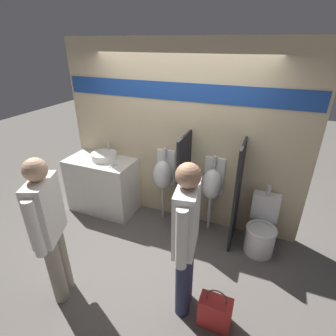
% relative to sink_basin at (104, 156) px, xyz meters
% --- Properties ---
extents(ground_plane, '(16.00, 16.00, 0.00)m').
position_rel_sink_basin_xyz_m(ground_plane, '(1.17, -0.33, -0.97)').
color(ground_plane, '#5B5651').
extents(display_wall, '(3.65, 0.07, 2.70)m').
position_rel_sink_basin_xyz_m(display_wall, '(1.17, 0.27, 0.39)').
color(display_wall, beige).
rests_on(display_wall, ground_plane).
extents(sink_counter, '(1.10, 0.59, 0.92)m').
position_rel_sink_basin_xyz_m(sink_counter, '(-0.05, -0.06, -0.51)').
color(sink_counter, silver).
rests_on(sink_counter, ground_plane).
extents(sink_basin, '(0.41, 0.41, 0.25)m').
position_rel_sink_basin_xyz_m(sink_basin, '(0.00, 0.00, 0.00)').
color(sink_basin, white).
rests_on(sink_basin, sink_counter).
extents(cell_phone, '(0.07, 0.14, 0.01)m').
position_rel_sink_basin_xyz_m(cell_phone, '(0.28, -0.18, -0.05)').
color(cell_phone, '#B7B7BC').
rests_on(cell_phone, sink_counter).
extents(divider_near_counter, '(0.03, 0.55, 1.51)m').
position_rel_sink_basin_xyz_m(divider_near_counter, '(1.37, -0.04, -0.22)').
color(divider_near_counter, black).
rests_on(divider_near_counter, ground_plane).
extents(divider_mid, '(0.03, 0.55, 1.51)m').
position_rel_sink_basin_xyz_m(divider_mid, '(2.13, -0.04, -0.22)').
color(divider_mid, black).
rests_on(divider_mid, ground_plane).
extents(urinal_near_counter, '(0.31, 0.29, 1.18)m').
position_rel_sink_basin_xyz_m(urinal_near_counter, '(0.98, 0.10, -0.19)').
color(urinal_near_counter, silver).
rests_on(urinal_near_counter, ground_plane).
extents(urinal_far, '(0.31, 0.29, 1.18)m').
position_rel_sink_basin_xyz_m(urinal_far, '(1.75, 0.10, -0.19)').
color(urinal_far, silver).
rests_on(urinal_far, ground_plane).
extents(toilet, '(0.41, 0.57, 0.91)m').
position_rel_sink_basin_xyz_m(toilet, '(2.51, -0.07, -0.67)').
color(toilet, white).
rests_on(toilet, ground_plane).
extents(person_in_vest, '(0.34, 0.56, 1.71)m').
position_rel_sink_basin_xyz_m(person_in_vest, '(0.49, -1.68, -0.03)').
color(person_in_vest, gray).
rests_on(person_in_vest, ground_plane).
extents(person_with_lanyard, '(0.26, 0.60, 1.73)m').
position_rel_sink_basin_xyz_m(person_with_lanyard, '(1.83, -1.30, -0.02)').
color(person_with_lanyard, '#282D4C').
rests_on(person_with_lanyard, ground_plane).
extents(shopping_bag, '(0.33, 0.18, 0.49)m').
position_rel_sink_basin_xyz_m(shopping_bag, '(2.19, -1.40, -0.80)').
color(shopping_bag, red).
rests_on(shopping_bag, ground_plane).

